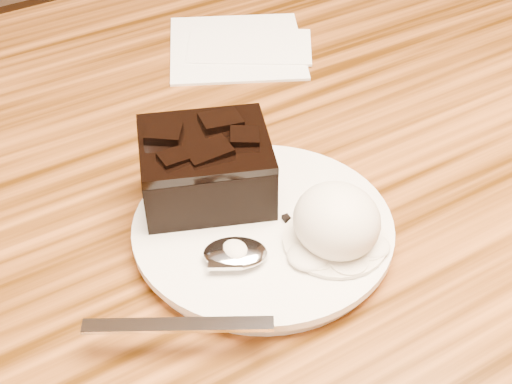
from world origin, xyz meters
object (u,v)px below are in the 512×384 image
plate (263,232)px  ice_cream_scoop (337,221)px  brownie (206,170)px  napkin (237,46)px  spoon (235,255)px

plate → ice_cream_scoop: size_ratio=3.01×
plate → ice_cream_scoop: 0.06m
brownie → napkin: (0.15, 0.21, -0.04)m
plate → spoon: (-0.04, -0.02, 0.01)m
spoon → napkin: bearing=-0.1°
plate → brownie: (-0.02, 0.05, 0.03)m
plate → ice_cream_scoop: (0.03, -0.04, 0.03)m
ice_cream_scoop → napkin: ice_cream_scoop is taller
plate → brownie: size_ratio=2.02×
plate → napkin: bearing=63.4°
plate → spoon: bearing=-149.4°
spoon → napkin: spoon is taller
plate → brownie: bearing=108.7°
brownie → ice_cream_scoop: ice_cream_scoop is taller
napkin → brownie: bearing=-125.7°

